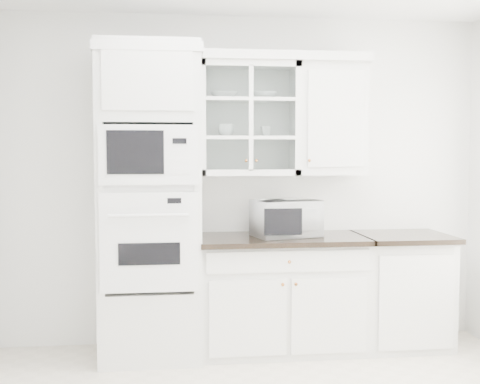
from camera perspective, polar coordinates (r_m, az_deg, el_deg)
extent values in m
cube|color=white|center=(5.01, 0.21, 1.11)|extent=(4.00, 0.02, 2.70)
cube|color=silver|center=(4.67, -8.50, -0.98)|extent=(0.76, 0.65, 2.40)
cube|color=white|center=(4.37, -8.60, -4.75)|extent=(0.70, 0.03, 0.72)
cube|color=black|center=(4.36, -8.59, -5.83)|extent=(0.44, 0.01, 0.16)
cube|color=white|center=(4.32, -8.68, 3.48)|extent=(0.70, 0.03, 0.43)
cube|color=black|center=(4.30, -9.89, 3.73)|extent=(0.40, 0.01, 0.31)
cube|color=silver|center=(4.89, 3.93, -9.74)|extent=(1.30, 0.60, 0.88)
cube|color=black|center=(4.77, 4.03, -4.47)|extent=(1.32, 0.67, 0.04)
cube|color=silver|center=(5.17, 15.03, -9.13)|extent=(0.70, 0.60, 0.88)
cube|color=black|center=(5.06, 15.26, -4.13)|extent=(0.72, 0.67, 0.04)
cube|color=silver|center=(4.86, 0.79, 6.92)|extent=(0.80, 0.33, 0.90)
cube|color=silver|center=(4.85, 0.78, 5.15)|extent=(0.74, 0.29, 0.02)
cube|color=silver|center=(4.87, 0.79, 8.68)|extent=(0.74, 0.29, 0.02)
cube|color=silver|center=(4.99, 8.55, 6.80)|extent=(0.55, 0.33, 0.90)
cube|color=white|center=(4.87, -0.42, 12.65)|extent=(2.14, 0.38, 0.07)
imported|color=white|center=(4.78, 4.33, -2.47)|extent=(0.58, 0.52, 0.29)
imported|color=white|center=(4.84, -1.53, 9.14)|extent=(0.24, 0.24, 0.05)
imported|color=white|center=(4.89, 2.37, 9.12)|extent=(0.22, 0.22, 0.06)
imported|color=white|center=(4.83, -1.34, 5.87)|extent=(0.13, 0.13, 0.10)
imported|color=white|center=(4.89, 2.45, 5.76)|extent=(0.10, 0.10, 0.08)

